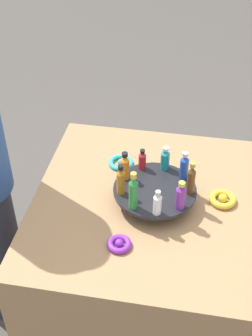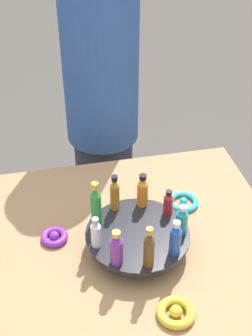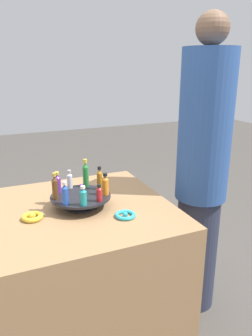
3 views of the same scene
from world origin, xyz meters
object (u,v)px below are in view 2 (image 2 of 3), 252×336
at_px(bottle_clear, 96,233).
at_px(bottle_brown, 149,249).
at_px(display_stand, 137,237).
at_px(ribbon_bow_gold, 176,312).
at_px(bottle_red, 168,203).
at_px(ribbon_bow_purple, 54,237).
at_px(bottle_green, 96,206).
at_px(ribbon_bow_teal, 183,202).
at_px(person_figure, 102,104).
at_px(bottle_blue, 175,239).
at_px(bottle_orange, 142,191).
at_px(bottle_teal, 182,220).
at_px(bottle_purple, 117,249).
at_px(bottle_amber, 115,194).

height_order(bottle_clear, bottle_brown, bottle_brown).
distance_m(display_stand, ribbon_bow_gold, 0.25).
bearing_deg(bottle_red, bottle_clear, -159.62).
bearing_deg(bottle_red, ribbon_bow_purple, 176.10).
distance_m(bottle_green, ribbon_bow_gold, 0.36).
height_order(ribbon_bow_teal, person_figure, person_figure).
distance_m(bottle_blue, bottle_green, 0.25).
relative_size(bottle_orange, ribbon_bow_gold, 1.13).
bearing_deg(bottle_teal, bottle_purple, -159.62).
height_order(display_stand, bottle_clear, bottle_clear).
height_order(bottle_amber, ribbon_bow_gold, bottle_amber).
height_order(bottle_brown, ribbon_bow_gold, bottle_brown).
xyz_separation_m(bottle_teal, bottle_red, (-0.02, 0.08, -0.00)).
distance_m(bottle_red, person_figure, 0.66).
height_order(bottle_purple, ribbon_bow_gold, bottle_purple).
bearing_deg(ribbon_bow_teal, bottle_purple, -136.67).
height_order(bottle_amber, bottle_green, bottle_green).
bearing_deg(bottle_teal, ribbon_bow_teal, 69.01).
height_order(bottle_blue, person_figure, person_figure).
distance_m(display_stand, bottle_blue, 0.14).
bearing_deg(bottle_green, ribbon_bow_teal, 18.21).
bearing_deg(bottle_teal, ribbon_bow_purple, 163.33).
xyz_separation_m(ribbon_bow_purple, person_figure, (0.25, 0.63, 0.08)).
distance_m(bottle_purple, ribbon_bow_teal, 0.39).
distance_m(bottle_red, bottle_amber, 0.16).
bearing_deg(person_figure, bottle_green, -9.47).
relative_size(bottle_amber, person_figure, 0.07).
xyz_separation_m(bottle_amber, ribbon_bow_purple, (-0.19, -0.03, -0.11)).
relative_size(bottle_blue, bottle_teal, 1.19).
bearing_deg(bottle_red, bottle_brown, -119.62).
bearing_deg(bottle_blue, bottle_green, 140.38).
bearing_deg(bottle_green, display_stand, -29.62).
relative_size(bottle_red, ribbon_bow_teal, 0.86).
relative_size(display_stand, bottle_amber, 2.45).
bearing_deg(ribbon_bow_purple, bottle_green, -11.06).
distance_m(bottle_red, ribbon_bow_teal, 0.16).
bearing_deg(bottle_clear, bottle_amber, 60.38).
bearing_deg(ribbon_bow_purple, bottle_amber, 9.01).
height_order(bottle_amber, ribbon_bow_teal, bottle_amber).
distance_m(bottle_amber, ribbon_bow_teal, 0.26).
distance_m(bottle_teal, ribbon_bow_purple, 0.39).
bearing_deg(ribbon_bow_teal, bottle_red, -131.06).
relative_size(bottle_brown, bottle_green, 0.89).
xyz_separation_m(bottle_clear, ribbon_bow_gold, (0.17, -0.22, -0.10)).
distance_m(bottle_orange, bottle_amber, 0.09).
distance_m(bottle_brown, ribbon_bow_purple, 0.34).
relative_size(bottle_purple, bottle_green, 0.74).
xyz_separation_m(ribbon_bow_teal, ribbon_bow_gold, (-0.15, -0.41, 0.00)).
bearing_deg(bottle_green, bottle_brown, -59.62).
distance_m(bottle_orange, ribbon_bow_gold, 0.38).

